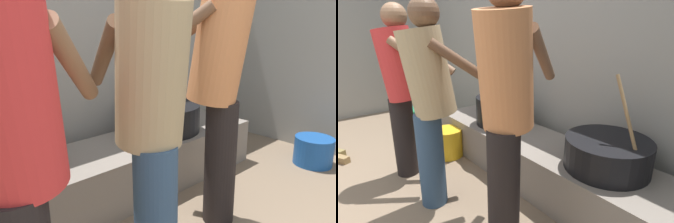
% 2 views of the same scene
% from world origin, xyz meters
% --- Properties ---
extents(block_enclosure_rear, '(5.62, 0.20, 1.96)m').
position_xyz_m(block_enclosure_rear, '(0.00, 2.30, 0.98)').
color(block_enclosure_rear, gray).
rests_on(block_enclosure_rear, ground_plane).
extents(hearth_ledge, '(2.73, 0.60, 0.39)m').
position_xyz_m(hearth_ledge, '(0.52, 1.78, 0.19)').
color(hearth_ledge, slate).
rests_on(hearth_ledge, ground_plane).
extents(cooking_pot_main, '(0.60, 0.60, 0.68)m').
position_xyz_m(cooking_pot_main, '(1.13, 1.82, 0.50)').
color(cooking_pot_main, black).
rests_on(cooking_pot_main, hearth_ledge).
extents(cooking_pot_secondary, '(0.48, 0.48, 0.74)m').
position_xyz_m(cooking_pot_secondary, '(-0.09, 1.79, 0.53)').
color(cooking_pot_secondary, black).
rests_on(cooking_pot_secondary, hearth_ledge).
extents(cook_in_red_shirt, '(0.68, 0.69, 1.55)m').
position_xyz_m(cook_in_red_shirt, '(-0.35, 0.91, 0.88)').
color(cook_in_red_shirt, black).
rests_on(cook_in_red_shirt, ground_plane).
extents(cook_in_tan_shirt, '(0.51, 0.72, 1.55)m').
position_xyz_m(cook_in_tan_shirt, '(0.23, 0.92, 0.88)').
color(cook_in_tan_shirt, navy).
rests_on(cook_in_tan_shirt, ground_plane).
extents(cook_in_orange_shirt, '(0.61, 0.75, 1.65)m').
position_xyz_m(cook_in_orange_shirt, '(0.89, 1.09, 0.95)').
color(cook_in_orange_shirt, black).
rests_on(cook_in_orange_shirt, ground_plane).
extents(bucket_green_plastic, '(0.30, 0.30, 0.30)m').
position_xyz_m(bucket_green_plastic, '(-1.44, 1.39, 0.15)').
color(bucket_green_plastic, '#1E7A4C').
rests_on(bucket_green_plastic, ground_plane).
extents(bucket_yellow_plastic, '(0.31, 0.31, 0.31)m').
position_xyz_m(bucket_yellow_plastic, '(-0.45, 1.36, 0.15)').
color(bucket_yellow_plastic, gold).
rests_on(bucket_yellow_plastic, ground_plane).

